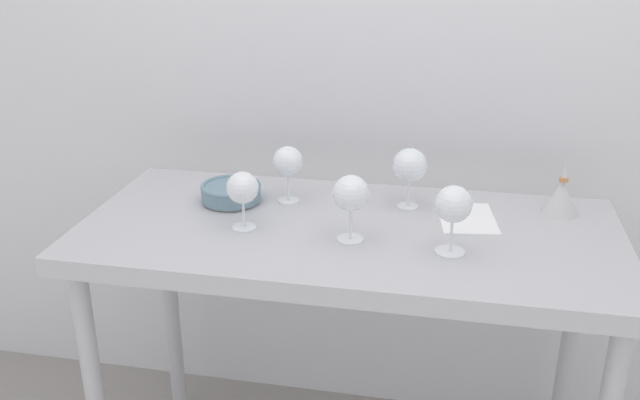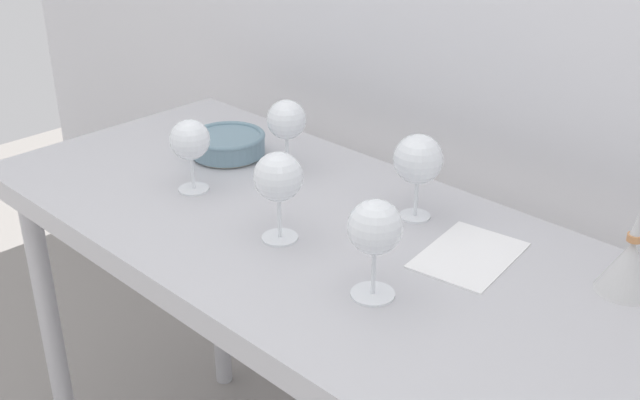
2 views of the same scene
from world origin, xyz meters
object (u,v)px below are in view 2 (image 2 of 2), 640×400
wine_glass_far_right (418,161)px  decanter_funnel (629,265)px  tasting_sheet_upper (469,255)px  wine_glass_near_center (278,179)px  tasting_bowl (228,144)px  wine_glass_near_right (375,230)px  wine_glass_far_left (287,121)px  wine_glass_near_left (190,142)px

wine_glass_far_right → decanter_funnel: 0.42m
wine_glass_far_right → tasting_sheet_upper: size_ratio=0.82×
wine_glass_near_center → tasting_bowl: bearing=153.6°
wine_glass_near_right → tasting_sheet_upper: bearing=79.6°
tasting_bowl → decanter_funnel: size_ratio=1.20×
wine_glass_far_right → tasting_sheet_upper: bearing=-17.6°
decanter_funnel → wine_glass_far_right: bearing=-174.9°
wine_glass_far_left → wine_glass_near_center: bearing=-46.1°
wine_glass_near_center → decanter_funnel: (0.53, 0.28, -0.07)m
wine_glass_near_right → wine_glass_far_right: same height
wine_glass_near_left → tasting_sheet_upper: wine_glass_near_left is taller
wine_glass_near_right → decanter_funnel: wine_glass_near_right is taller
wine_glass_far_right → tasting_bowl: wine_glass_far_right is taller
wine_glass_far_right → wine_glass_far_left: wine_glass_far_right is taller
wine_glass_near_center → wine_glass_near_right: size_ratio=1.00×
wine_glass_near_center → wine_glass_near_left: 0.28m
wine_glass_near_left → wine_glass_far_left: wine_glass_far_left is taller
wine_glass_near_center → wine_glass_near_right: same height
wine_glass_far_right → tasting_bowl: bearing=-173.2°
tasting_sheet_upper → decanter_funnel: size_ratio=1.45×
wine_glass_far_right → wine_glass_far_left: 0.34m
wine_glass_far_right → wine_glass_far_left: size_ratio=1.05×
wine_glass_near_right → decanter_funnel: 0.42m
wine_glass_near_center → wine_glass_far_right: (0.12, 0.24, -0.00)m
wine_glass_near_right → tasting_sheet_upper: wine_glass_near_right is taller
wine_glass_far_right → tasting_sheet_upper: (0.16, -0.05, -0.12)m
wine_glass_near_right → wine_glass_far_right: (-0.12, 0.27, -0.00)m
wine_glass_far_left → decanter_funnel: bearing=4.6°
tasting_sheet_upper → wine_glass_near_right: bearing=-108.6°
wine_glass_far_left → decanter_funnel: wine_glass_far_left is taller
wine_glass_far_right → tasting_bowl: (-0.49, -0.06, -0.09)m
tasting_sheet_upper → tasting_bowl: bearing=172.5°
wine_glass_near_center → wine_glass_far_right: same height
wine_glass_near_center → wine_glass_far_left: 0.30m
wine_glass_near_right → wine_glass_near_left: bearing=175.7°
tasting_sheet_upper → tasting_bowl: 0.65m
wine_glass_near_center → tasting_sheet_upper: wine_glass_near_center is taller
tasting_sheet_upper → wine_glass_near_left: bearing=-171.0°
wine_glass_far_left → tasting_bowl: 0.18m
wine_glass_far_left → wine_glass_near_left: bearing=-108.8°
wine_glass_far_left → decanter_funnel: 0.75m
wine_glass_near_left → tasting_bowl: wine_glass_near_left is taller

